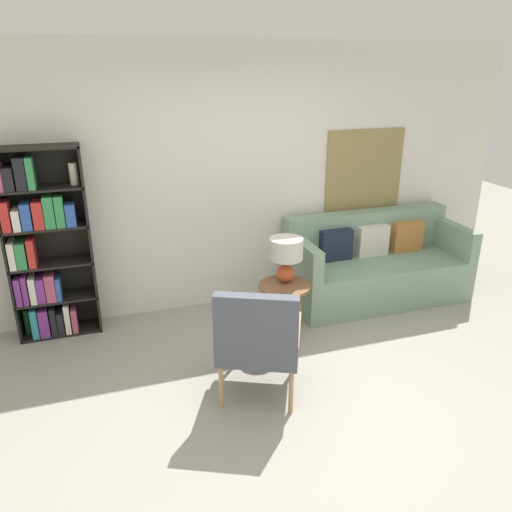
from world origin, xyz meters
TOP-DOWN VIEW (x-y plane):
  - ground_plane at (0.00, 0.00)m, footprint 14.00×14.00m
  - wall_back at (0.02, 2.03)m, footprint 6.40×0.08m
  - bookshelf at (-1.86, 1.84)m, footprint 0.75×0.30m
  - armchair at (-0.30, 0.24)m, footprint 0.82×0.82m
  - couch at (1.53, 1.60)m, footprint 1.96×0.82m
  - side_table at (0.25, 1.09)m, footprint 0.49×0.49m
  - table_lamp at (0.28, 1.16)m, footprint 0.31×0.31m

SIDE VIEW (x-z plane):
  - ground_plane at x=0.00m, z-range 0.00..0.00m
  - couch at x=1.53m, z-range -0.11..0.82m
  - side_table at x=0.25m, z-range 0.21..0.74m
  - armchair at x=-0.30m, z-range 0.07..1.03m
  - table_lamp at x=0.28m, z-range 0.60..1.03m
  - bookshelf at x=-1.86m, z-range -0.02..1.79m
  - wall_back at x=0.02m, z-range 0.00..2.70m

